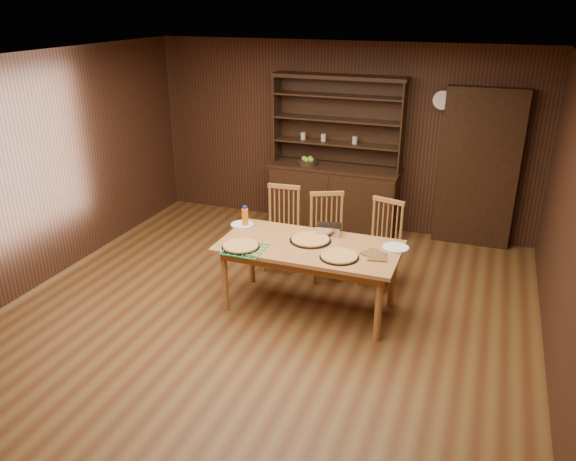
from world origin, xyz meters
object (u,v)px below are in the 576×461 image
at_px(chair_center, 327,233).
at_px(chair_right, 383,240).
at_px(china_hutch, 334,189).
at_px(chair_left, 282,225).
at_px(dining_table, 309,252).
at_px(juice_bottle, 245,217).

bearing_deg(chair_center, chair_right, -19.47).
xyz_separation_m(china_hutch, chair_left, (-0.26, -1.41, -0.05)).
distance_m(china_hutch, dining_table, 2.34).
distance_m(chair_left, chair_center, 0.59).
bearing_deg(juice_bottle, chair_center, 37.44).
distance_m(china_hutch, chair_right, 1.73).
bearing_deg(china_hutch, chair_left, -100.50).
relative_size(chair_right, juice_bottle, 4.23).
height_order(china_hutch, chair_left, china_hutch).
bearing_deg(chair_left, chair_right, -5.33).
relative_size(chair_left, chair_center, 1.00).
xyz_separation_m(dining_table, chair_center, (-0.06, 0.84, -0.12)).
distance_m(china_hutch, juice_bottle, 2.13).
height_order(dining_table, chair_left, chair_left).
bearing_deg(dining_table, chair_center, 93.77).
relative_size(china_hutch, chair_right, 2.15).
bearing_deg(china_hutch, chair_right, -55.17).
distance_m(chair_center, chair_right, 0.66).
xyz_separation_m(chair_left, juice_bottle, (-0.19, -0.66, 0.31)).
xyz_separation_m(dining_table, chair_left, (-0.65, 0.90, -0.12)).
height_order(chair_left, chair_center, chair_left).
relative_size(chair_left, juice_bottle, 4.32).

